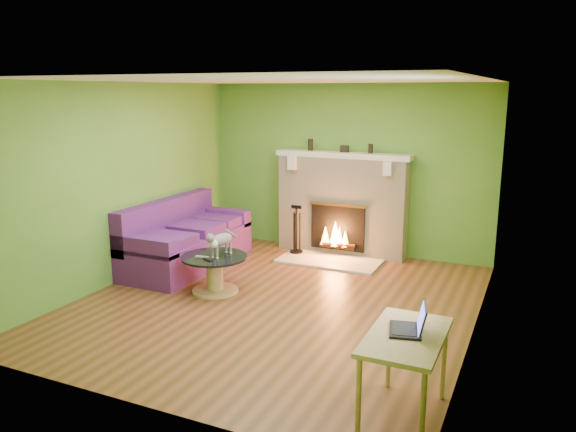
% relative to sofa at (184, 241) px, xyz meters
% --- Properties ---
extents(floor, '(5.00, 5.00, 0.00)m').
position_rel_sofa_xyz_m(floor, '(1.86, -0.76, -0.37)').
color(floor, '#513317').
rests_on(floor, ground).
extents(ceiling, '(5.00, 5.00, 0.00)m').
position_rel_sofa_xyz_m(ceiling, '(1.86, -0.76, 2.23)').
color(ceiling, white).
rests_on(ceiling, wall_back).
extents(wall_back, '(5.00, 0.00, 5.00)m').
position_rel_sofa_xyz_m(wall_back, '(1.86, 1.74, 0.93)').
color(wall_back, '#49812A').
rests_on(wall_back, floor).
extents(wall_front, '(5.00, 0.00, 5.00)m').
position_rel_sofa_xyz_m(wall_front, '(1.86, -3.26, 0.93)').
color(wall_front, '#49812A').
rests_on(wall_front, floor).
extents(wall_left, '(0.00, 5.00, 5.00)m').
position_rel_sofa_xyz_m(wall_left, '(-0.39, -0.76, 0.93)').
color(wall_left, '#49812A').
rests_on(wall_left, floor).
extents(wall_right, '(0.00, 5.00, 5.00)m').
position_rel_sofa_xyz_m(wall_right, '(4.11, -0.76, 0.93)').
color(wall_right, '#49812A').
rests_on(wall_right, floor).
extents(window_frame, '(0.00, 1.20, 1.20)m').
position_rel_sofa_xyz_m(window_frame, '(4.10, -1.66, 1.18)').
color(window_frame, silver).
rests_on(window_frame, wall_right).
extents(window_pane, '(0.00, 1.06, 1.06)m').
position_rel_sofa_xyz_m(window_pane, '(4.09, -1.66, 1.18)').
color(window_pane, white).
rests_on(window_pane, wall_right).
extents(fireplace, '(2.10, 0.46, 1.58)m').
position_rel_sofa_xyz_m(fireplace, '(1.86, 1.56, 0.40)').
color(fireplace, beige).
rests_on(fireplace, floor).
extents(hearth, '(1.50, 0.75, 0.03)m').
position_rel_sofa_xyz_m(hearth, '(1.86, 1.04, -0.35)').
color(hearth, beige).
rests_on(hearth, floor).
extents(mantel, '(2.10, 0.28, 0.08)m').
position_rel_sofa_xyz_m(mantel, '(1.86, 1.54, 1.17)').
color(mantel, beige).
rests_on(mantel, fireplace).
extents(sofa, '(0.96, 2.13, 0.95)m').
position_rel_sofa_xyz_m(sofa, '(0.00, 0.00, 0.00)').
color(sofa, '#521A64').
rests_on(sofa, floor).
extents(coffee_table, '(0.83, 0.83, 0.47)m').
position_rel_sofa_xyz_m(coffee_table, '(0.99, -0.75, -0.10)').
color(coffee_table, tan).
rests_on(coffee_table, floor).
extents(desk, '(0.55, 0.95, 0.70)m').
position_rel_sofa_xyz_m(desk, '(3.81, -2.55, 0.25)').
color(desk, tan).
rests_on(desk, floor).
extents(cat, '(0.26, 0.57, 0.34)m').
position_rel_sofa_xyz_m(cat, '(1.07, -0.70, 0.27)').
color(cat, '#5C5C61').
rests_on(cat, coffee_table).
extents(remote_silver, '(0.17, 0.06, 0.02)m').
position_rel_sofa_xyz_m(remote_silver, '(0.89, -0.87, 0.11)').
color(remote_silver, gray).
rests_on(remote_silver, coffee_table).
extents(remote_black, '(0.16, 0.10, 0.02)m').
position_rel_sofa_xyz_m(remote_black, '(1.01, -0.93, 0.11)').
color(remote_black, black).
rests_on(remote_black, coffee_table).
extents(laptop, '(0.34, 0.37, 0.24)m').
position_rel_sofa_xyz_m(laptop, '(3.79, -2.50, 0.45)').
color(laptop, black).
rests_on(laptop, desk).
extents(fire_tools, '(0.20, 0.20, 0.75)m').
position_rel_sofa_xyz_m(fire_tools, '(1.25, 1.19, 0.04)').
color(fire_tools, black).
rests_on(fire_tools, hearth).
extents(mantel_vase_left, '(0.08, 0.08, 0.18)m').
position_rel_sofa_xyz_m(mantel_vase_left, '(1.32, 1.57, 1.30)').
color(mantel_vase_left, black).
rests_on(mantel_vase_left, mantel).
extents(mantel_vase_right, '(0.07, 0.07, 0.14)m').
position_rel_sofa_xyz_m(mantel_vase_right, '(2.28, 1.57, 1.28)').
color(mantel_vase_right, black).
rests_on(mantel_vase_right, mantel).
extents(mantel_box, '(0.12, 0.08, 0.10)m').
position_rel_sofa_xyz_m(mantel_box, '(1.87, 1.57, 1.26)').
color(mantel_box, black).
rests_on(mantel_box, mantel).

